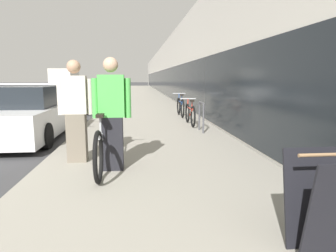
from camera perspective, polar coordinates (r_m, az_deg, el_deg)
sidewalk_slab at (r=24.37m, az=-5.11°, el=5.46°), size 4.15×70.00×0.10m
storefront_facade at (r=33.17m, az=7.19°, el=10.32°), size 10.01×70.00×4.66m
tandem_bicycle at (r=5.40m, az=-11.80°, el=-2.77°), size 0.52×2.82×0.97m
person_rider at (r=4.95m, az=-10.62°, el=2.19°), size 0.62×0.24×1.83m
person_bystander at (r=5.59m, az=-17.16°, el=2.66°), size 0.62×0.24×1.82m
bike_rack_hoop at (r=8.47m, az=6.38°, el=2.36°), size 0.05×0.60×0.84m
cruiser_bike_nearest at (r=9.71m, az=4.23°, el=2.32°), size 0.52×1.68×0.83m
cruiser_bike_middle at (r=11.86m, az=2.39°, el=3.69°), size 0.52×1.74×0.90m
sandwich_board_sign at (r=2.94m, az=27.94°, el=-13.03°), size 0.56×0.56×0.90m
parked_sedan_curbside at (r=8.88m, az=-24.91°, el=2.07°), size 1.84×4.61×1.47m
vintage_roadster_curbside at (r=14.80m, az=-17.37°, el=4.19°), size 1.91×3.91×1.01m
parked_sedan_far at (r=20.47m, az=-13.70°, el=6.39°), size 1.95×4.14×1.55m
moving_truck at (r=37.74m, az=-18.84°, el=8.25°), size 2.44×6.85×2.61m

